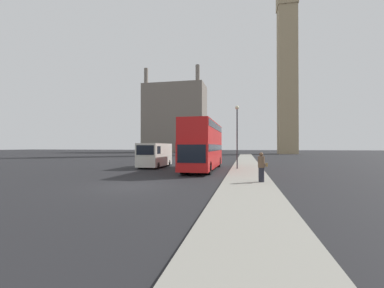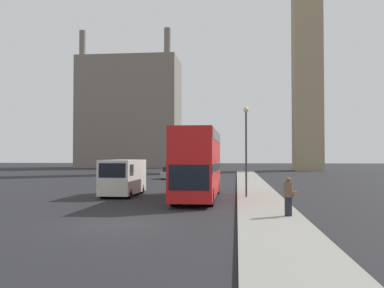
{
  "view_description": "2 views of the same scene",
  "coord_description": "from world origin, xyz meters",
  "px_view_note": "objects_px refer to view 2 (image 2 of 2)",
  "views": [
    {
      "loc": [
        6.32,
        -13.22,
        2.21
      ],
      "look_at": [
        1.58,
        9.57,
        2.43
      ],
      "focal_mm": 24.0,
      "sensor_mm": 36.0,
      "label": 1
    },
    {
      "loc": [
        4.97,
        -17.08,
        2.8
      ],
      "look_at": [
        1.35,
        17.52,
        3.78
      ],
      "focal_mm": 40.0,
      "sensor_mm": 36.0,
      "label": 2
    }
  ],
  "objects_px": {
    "street_lamp": "(246,138)",
    "parked_sedan": "(170,173)",
    "red_double_decker_bus": "(198,161)",
    "pedestrian": "(288,197)",
    "white_van": "(123,177)"
  },
  "relations": [
    {
      "from": "red_double_decker_bus",
      "to": "white_van",
      "type": "xyz_separation_m",
      "value": [
        -5.48,
        1.86,
        -1.09
      ]
    },
    {
      "from": "parked_sedan",
      "to": "red_double_decker_bus",
      "type": "bearing_deg",
      "value": -77.02
    },
    {
      "from": "pedestrian",
      "to": "red_double_decker_bus",
      "type": "bearing_deg",
      "value": 119.78
    },
    {
      "from": "street_lamp",
      "to": "white_van",
      "type": "bearing_deg",
      "value": 170.5
    },
    {
      "from": "red_double_decker_bus",
      "to": "pedestrian",
      "type": "distance_m",
      "value": 9.67
    },
    {
      "from": "street_lamp",
      "to": "parked_sedan",
      "type": "bearing_deg",
      "value": 109.98
    },
    {
      "from": "pedestrian",
      "to": "street_lamp",
      "type": "bearing_deg",
      "value": 100.75
    },
    {
      "from": "white_van",
      "to": "street_lamp",
      "type": "bearing_deg",
      "value": -9.5
    },
    {
      "from": "street_lamp",
      "to": "pedestrian",
      "type": "bearing_deg",
      "value": -79.25
    },
    {
      "from": "parked_sedan",
      "to": "pedestrian",
      "type": "bearing_deg",
      "value": -72.4
    },
    {
      "from": "white_van",
      "to": "pedestrian",
      "type": "height_order",
      "value": "white_van"
    },
    {
      "from": "white_van",
      "to": "street_lamp",
      "type": "xyz_separation_m",
      "value": [
        8.58,
        -1.44,
        2.63
      ]
    },
    {
      "from": "street_lamp",
      "to": "parked_sedan",
      "type": "xyz_separation_m",
      "value": [
        -8.73,
        24.0,
        -3.34
      ]
    },
    {
      "from": "pedestrian",
      "to": "white_van",
      "type": "bearing_deg",
      "value": 135.2
    },
    {
      "from": "red_double_decker_bus",
      "to": "white_van",
      "type": "bearing_deg",
      "value": 161.23
    }
  ]
}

